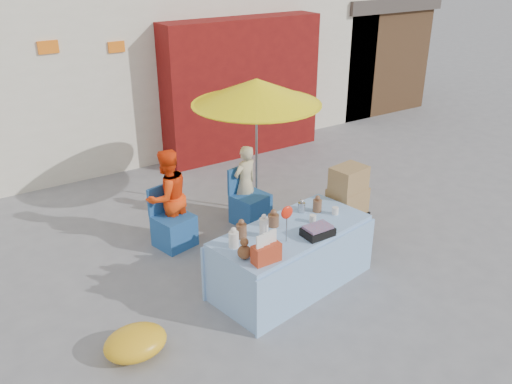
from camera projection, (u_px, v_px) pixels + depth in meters
ground at (270, 286)px, 6.67m from camera, size 80.00×80.00×0.00m
market_table at (291, 257)px, 6.54m from camera, size 2.15×1.28×1.22m
chair_left at (174, 228)px, 7.48m from camera, size 0.57×0.57×0.85m
chair_right at (250, 206)px, 8.10m from camera, size 0.57×0.57×0.85m
vendor_orange at (168, 197)px, 7.41m from camera, size 0.76×0.65×1.36m
vendor_beige at (245, 183)px, 8.06m from camera, size 0.48×0.37×1.17m
umbrella at (257, 92)px, 7.78m from camera, size 1.90×1.90×2.09m
box_stack at (346, 209)px, 7.40m from camera, size 0.58×0.50×1.16m
tarp_bundle at (135, 343)px, 5.51m from camera, size 0.72×0.61×0.30m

